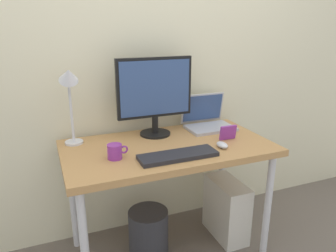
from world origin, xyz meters
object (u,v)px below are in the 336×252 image
computer_tower (227,209)px  desk (168,156)px  mouse (222,145)px  keyboard (178,155)px  monitor (155,92)px  wastebasket (148,232)px  desk_lamp (69,88)px  laptop (207,119)px  coffee_mug (115,152)px  photo_frame (228,132)px

computer_tower → desk: bearing=179.5°
mouse → keyboard: bearing=-173.0°
monitor → wastebasket: size_ratio=1.68×
monitor → desk_lamp: monitor is taller
laptop → mouse: 0.40m
laptop → keyboard: size_ratio=0.73×
laptop → coffee_mug: size_ratio=2.78×
monitor → wastebasket: bearing=-124.8°
desk → wastebasket: (-0.12, 0.04, -0.54)m
mouse → photo_frame: bearing=45.5°
laptop → desk_lamp: desk_lamp is taller
laptop → mouse: size_ratio=3.56×
photo_frame → desk_lamp: bearing=163.8°
desk → keyboard: (-0.02, -0.20, 0.09)m
monitor → laptop: (0.39, 0.02, -0.22)m
desk → keyboard: keyboard is taller
monitor → keyboard: 0.49m
desk → computer_tower: desk is taller
laptop → coffee_mug: 0.79m
coffee_mug → keyboard: bearing=-19.5°
keyboard → mouse: 0.30m
monitor → photo_frame: bearing=-33.9°
photo_frame → desk: bearing=171.6°
photo_frame → wastebasket: bearing=169.4°
monitor → desk_lamp: (-0.52, 0.00, 0.07)m
wastebasket → desk_lamp: bearing=157.2°
computer_tower → photo_frame: bearing=-138.9°
laptop → desk_lamp: bearing=-179.1°
photo_frame → computer_tower: bearing=41.1°
desk → desk_lamp: desk_lamp is taller
laptop → desk_lamp: size_ratio=0.66×
monitor → laptop: bearing=2.2°
laptop → computer_tower: size_ratio=0.76×
laptop → monitor: bearing=-177.8°
laptop → wastebasket: laptop is taller
keyboard → computer_tower: (0.46, 0.19, -0.56)m
laptop → coffee_mug: bearing=-157.2°
laptop → keyboard: bearing=-133.9°
coffee_mug → desk_lamp: bearing=121.9°
mouse → laptop: bearing=74.8°
monitor → photo_frame: monitor is taller
desk → desk_lamp: 0.70m
desk_lamp → wastebasket: 1.05m
monitor → coffee_mug: (-0.34, -0.29, -0.24)m
laptop → mouse: laptop is taller
desk_lamp → wastebasket: (0.40, -0.17, -0.96)m
keyboard → photo_frame: photo_frame is taller
monitor → laptop: 0.45m
desk → mouse: bearing=-30.0°
desk → keyboard: 0.22m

